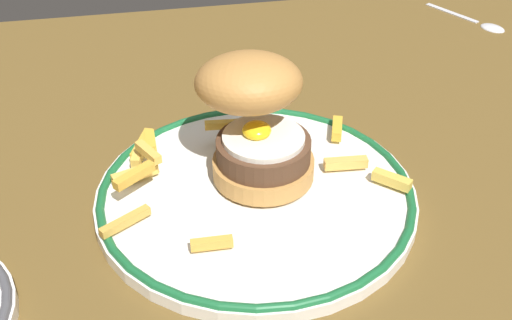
% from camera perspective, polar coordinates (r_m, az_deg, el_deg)
% --- Properties ---
extents(ground_plane, '(1.44, 0.89, 0.04)m').
position_cam_1_polar(ground_plane, '(0.61, -2.58, -3.83)').
color(ground_plane, brown).
extents(dinner_plate, '(0.29, 0.29, 0.02)m').
position_cam_1_polar(dinner_plate, '(0.57, 0.00, -3.06)').
color(dinner_plate, white).
rests_on(dinner_plate, ground_plane).
extents(burger, '(0.11, 0.12, 0.12)m').
position_cam_1_polar(burger, '(0.56, -0.09, 4.15)').
color(burger, '#C18844').
rests_on(burger, dinner_plate).
extents(fries_pile, '(0.28, 0.18, 0.03)m').
position_cam_1_polar(fries_pile, '(0.59, -3.88, -0.30)').
color(fries_pile, gold).
rests_on(fries_pile, dinner_plate).
extents(spoon, '(0.08, 0.13, 0.01)m').
position_cam_1_polar(spoon, '(0.97, 19.96, 11.62)').
color(spoon, silver).
rests_on(spoon, ground_plane).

